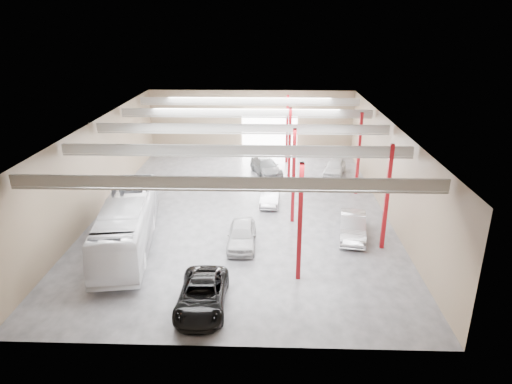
# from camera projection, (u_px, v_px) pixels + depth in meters

# --- Properties ---
(depot_shell) EXTENTS (22.12, 32.12, 7.06)m
(depot_shell) POSITION_uv_depth(u_px,v_px,m) (244.00, 147.00, 34.55)
(depot_shell) COLOR #45454A
(depot_shell) RESTS_ON ground
(coach_bus) EXTENTS (4.54, 12.30, 3.35)m
(coach_bus) POSITION_uv_depth(u_px,v_px,m) (128.00, 223.00, 29.60)
(coach_bus) COLOR white
(coach_bus) RESTS_ON ground
(black_sedan) EXTENTS (2.52, 5.33, 1.47)m
(black_sedan) POSITION_uv_depth(u_px,v_px,m) (202.00, 295.00, 23.50)
(black_sedan) COLOR black
(black_sedan) RESTS_ON ground
(car_row_a) EXTENTS (1.87, 4.56, 1.55)m
(car_row_a) POSITION_uv_depth(u_px,v_px,m) (242.00, 235.00, 29.97)
(car_row_a) COLOR silver
(car_row_a) RESTS_ON ground
(car_row_b) EXTENTS (1.70, 4.24, 1.37)m
(car_row_b) POSITION_uv_depth(u_px,v_px,m) (270.00, 195.00, 36.96)
(car_row_b) COLOR #ACACB1
(car_row_b) RESTS_ON ground
(car_row_c) EXTENTS (3.70, 5.61, 1.51)m
(car_row_c) POSITION_uv_depth(u_px,v_px,m) (266.00, 166.00, 43.95)
(car_row_c) COLOR slate
(car_row_c) RESTS_ON ground
(car_right_near) EXTENTS (2.38, 5.01, 1.59)m
(car_right_near) POSITION_uv_depth(u_px,v_px,m) (353.00, 226.00, 31.13)
(car_right_near) COLOR silver
(car_right_near) RESTS_ON ground
(car_right_far) EXTENTS (2.92, 4.78, 1.52)m
(car_right_far) POSITION_uv_depth(u_px,v_px,m) (335.00, 167.00, 43.71)
(car_right_far) COLOR silver
(car_right_far) RESTS_ON ground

